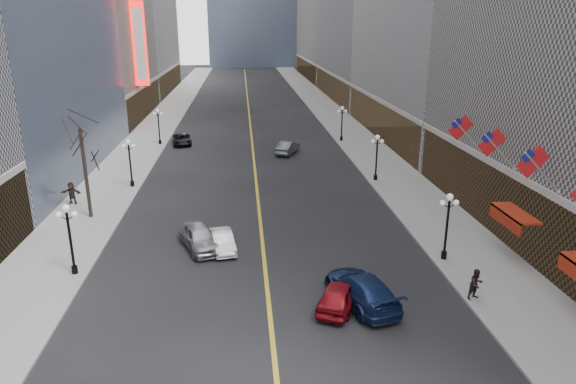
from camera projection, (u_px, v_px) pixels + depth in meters
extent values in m
cube|color=gray|center=(351.00, 134.00, 71.87)|extent=(6.00, 230.00, 0.15)
cube|color=gray|center=(148.00, 138.00, 69.50)|extent=(6.00, 230.00, 0.15)
cube|color=gold|center=(250.00, 123.00, 80.17)|extent=(0.25, 200.00, 0.02)
cube|color=#45382E|center=(553.00, 226.00, 32.67)|extent=(2.80, 41.00, 5.00)
cube|color=#45382E|center=(387.00, 119.00, 69.56)|extent=(2.80, 35.00, 5.00)
cube|color=#45382E|center=(337.00, 86.00, 105.51)|extent=(2.80, 39.00, 5.00)
cube|color=#45382E|center=(310.00, 69.00, 146.18)|extent=(2.80, 45.00, 5.00)
cube|color=#45382E|center=(137.00, 102.00, 84.42)|extent=(2.80, 29.00, 5.00)
cube|color=#45382E|center=(165.00, 80.00, 116.58)|extent=(2.80, 37.00, 5.00)
cylinder|color=black|center=(444.00, 255.00, 33.75)|extent=(0.36, 0.36, 0.50)
cylinder|color=black|center=(446.00, 230.00, 33.20)|extent=(0.16, 0.16, 4.00)
sphere|color=white|center=(450.00, 197.00, 32.48)|extent=(0.44, 0.44, 0.44)
sphere|color=white|center=(443.00, 203.00, 32.57)|extent=(0.36, 0.36, 0.36)
sphere|color=white|center=(456.00, 203.00, 32.64)|extent=(0.36, 0.36, 0.36)
cylinder|color=black|center=(375.00, 177.00, 50.78)|extent=(0.36, 0.36, 0.50)
cylinder|color=black|center=(376.00, 160.00, 50.23)|extent=(0.16, 0.16, 4.00)
sphere|color=white|center=(378.00, 137.00, 49.51)|extent=(0.44, 0.44, 0.44)
sphere|color=white|center=(373.00, 141.00, 49.59)|extent=(0.36, 0.36, 0.36)
sphere|color=white|center=(382.00, 141.00, 49.67)|extent=(0.36, 0.36, 0.36)
cylinder|color=black|center=(341.00, 139.00, 67.80)|extent=(0.36, 0.36, 0.50)
cylinder|color=black|center=(342.00, 125.00, 67.25)|extent=(0.16, 0.16, 4.00)
sphere|color=white|center=(342.00, 108.00, 66.53)|extent=(0.44, 0.44, 0.44)
sphere|color=white|center=(339.00, 111.00, 66.62)|extent=(0.36, 0.36, 0.36)
sphere|color=white|center=(346.00, 111.00, 66.70)|extent=(0.36, 0.36, 0.36)
cylinder|color=black|center=(75.00, 270.00, 31.75)|extent=(0.36, 0.36, 0.50)
cylinder|color=black|center=(71.00, 244.00, 31.20)|extent=(0.16, 0.16, 4.00)
sphere|color=white|center=(66.00, 208.00, 30.48)|extent=(0.44, 0.44, 0.44)
sphere|color=white|center=(59.00, 215.00, 30.57)|extent=(0.36, 0.36, 0.36)
sphere|color=white|center=(74.00, 214.00, 30.65)|extent=(0.36, 0.36, 0.36)
cylinder|color=black|center=(132.00, 184.00, 48.78)|extent=(0.36, 0.36, 0.50)
cylinder|color=black|center=(131.00, 166.00, 48.23)|extent=(0.16, 0.16, 4.00)
sphere|color=white|center=(128.00, 142.00, 47.51)|extent=(0.44, 0.44, 0.44)
sphere|color=white|center=(124.00, 146.00, 47.59)|extent=(0.36, 0.36, 0.36)
sphere|color=white|center=(133.00, 146.00, 47.67)|extent=(0.36, 0.36, 0.36)
cylinder|color=black|center=(160.00, 142.00, 65.80)|extent=(0.36, 0.36, 0.50)
cylinder|color=black|center=(159.00, 129.00, 65.25)|extent=(0.16, 0.16, 4.00)
sphere|color=white|center=(158.00, 111.00, 64.53)|extent=(0.44, 0.44, 0.44)
sphere|color=white|center=(154.00, 114.00, 64.62)|extent=(0.36, 0.36, 0.36)
sphere|color=white|center=(161.00, 114.00, 64.70)|extent=(0.36, 0.36, 0.36)
cylinder|color=#B2B2B7|center=(542.00, 173.00, 29.25)|extent=(2.49, 0.12, 2.49)
cube|color=red|center=(533.00, 162.00, 28.99)|extent=(1.94, 0.04, 1.94)
cube|color=navy|center=(528.00, 156.00, 28.85)|extent=(0.88, 0.06, 0.88)
cylinder|color=#B2B2B7|center=(500.00, 152.00, 33.97)|extent=(2.49, 0.12, 2.49)
cube|color=red|center=(492.00, 142.00, 33.72)|extent=(1.94, 0.04, 1.94)
cube|color=navy|center=(487.00, 137.00, 33.58)|extent=(0.88, 0.06, 0.88)
cylinder|color=#B2B2B7|center=(468.00, 136.00, 38.70)|extent=(2.49, 0.12, 2.49)
cube|color=red|center=(461.00, 128.00, 38.44)|extent=(1.94, 0.04, 1.94)
cube|color=navy|center=(457.00, 123.00, 38.31)|extent=(0.88, 0.06, 0.88)
cube|color=maroon|center=(515.00, 213.00, 33.25)|extent=(1.40, 4.00, 0.15)
cube|color=maroon|center=(505.00, 219.00, 33.32)|extent=(0.10, 4.00, 0.90)
cube|color=red|center=(139.00, 44.00, 75.06)|extent=(2.00, 0.50, 12.00)
cube|color=white|center=(140.00, 44.00, 75.07)|extent=(1.40, 0.55, 10.00)
cylinder|color=#2D231C|center=(86.00, 174.00, 40.02)|extent=(0.28, 0.28, 7.20)
imported|color=#95969C|center=(200.00, 237.00, 35.43)|extent=(3.58, 5.28, 1.67)
imported|color=silver|center=(223.00, 241.00, 35.28)|extent=(2.09, 4.16, 1.31)
imported|color=black|center=(182.00, 140.00, 65.98)|extent=(2.92, 5.10, 1.34)
imported|color=#15254F|center=(362.00, 289.00, 28.53)|extent=(3.91, 6.31, 1.71)
imported|color=maroon|center=(339.00, 294.00, 28.13)|extent=(3.49, 4.78, 1.51)
imported|color=#505558|center=(288.00, 148.00, 61.32)|extent=(3.36, 4.92, 1.53)
imported|color=black|center=(476.00, 284.00, 28.65)|extent=(0.98, 0.73, 1.79)
imported|color=black|center=(72.00, 193.00, 43.79)|extent=(1.85, 0.81, 1.93)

